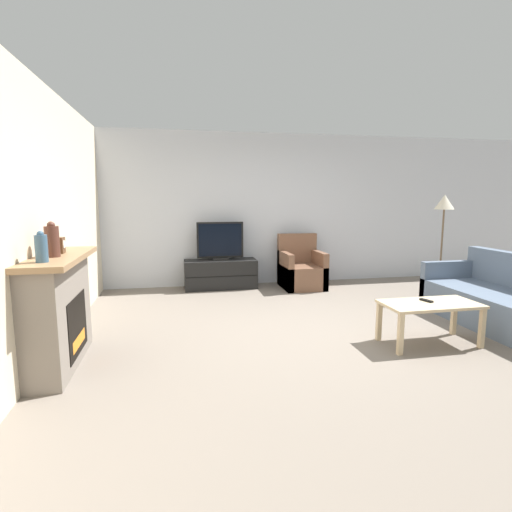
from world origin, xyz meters
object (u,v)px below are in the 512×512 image
(mantel_clock, at_px, (60,245))
(tv, at_px, (220,242))
(armchair, at_px, (301,270))
(mantel_vase_left, at_px, (41,248))
(mantel_vase_centre_left, at_px, (52,241))
(tv_stand, at_px, (221,274))
(floor_lamp, at_px, (444,211))
(fireplace, at_px, (59,310))
(remote, at_px, (426,300))
(coffee_table, at_px, (430,309))

(mantel_clock, height_order, tv, mantel_clock)
(tv, bearing_deg, armchair, -8.35)
(mantel_vase_left, xyz_separation_m, armchair, (3.21, 3.12, -0.87))
(mantel_vase_centre_left, xyz_separation_m, tv_stand, (1.82, 3.03, -0.94))
(mantel_vase_centre_left, xyz_separation_m, mantel_clock, (0.00, 0.23, -0.07))
(tv_stand, distance_m, floor_lamp, 3.72)
(mantel_clock, bearing_deg, mantel_vase_left, -90.08)
(mantel_vase_centre_left, distance_m, armchair, 4.37)
(fireplace, bearing_deg, mantel_vase_centre_left, -80.56)
(tv_stand, bearing_deg, remote, -58.35)
(fireplace, height_order, coffee_table, fireplace)
(tv, bearing_deg, coffee_table, -58.70)
(tv_stand, relative_size, remote, 8.00)
(mantel_clock, height_order, floor_lamp, floor_lamp)
(coffee_table, height_order, floor_lamp, floor_lamp)
(mantel_clock, bearing_deg, remote, -4.14)
(mantel_vase_centre_left, xyz_separation_m, armchair, (3.21, 2.82, -0.90))
(mantel_vase_left, height_order, tv_stand, mantel_vase_left)
(fireplace, xyz_separation_m, mantel_vase_left, (0.02, -0.40, 0.63))
(mantel_vase_left, relative_size, floor_lamp, 0.16)
(armchair, distance_m, floor_lamp, 2.45)
(tv_stand, bearing_deg, coffee_table, -58.72)
(coffee_table, relative_size, floor_lamp, 0.63)
(mantel_vase_centre_left, distance_m, mantel_clock, 0.24)
(mantel_vase_centre_left, relative_size, floor_lamp, 0.19)
(mantel_vase_left, relative_size, remote, 1.66)
(coffee_table, distance_m, remote, 0.10)
(mantel_clock, xyz_separation_m, remote, (3.70, -0.27, -0.66))
(mantel_vase_centre_left, height_order, tv, mantel_vase_centre_left)
(armchair, bearing_deg, floor_lamp, -32.91)
(mantel_vase_centre_left, bearing_deg, remote, -0.53)
(mantel_vase_centre_left, height_order, tv_stand, mantel_vase_centre_left)
(mantel_vase_left, bearing_deg, mantel_clock, 89.92)
(mantel_vase_left, relative_size, coffee_table, 0.25)
(fireplace, relative_size, mantel_vase_left, 5.19)
(fireplace, xyz_separation_m, coffee_table, (3.73, -0.19, -0.14))
(fireplace, bearing_deg, armchair, 40.10)
(mantel_vase_centre_left, bearing_deg, mantel_clock, 89.81)
(mantel_vase_left, xyz_separation_m, mantel_clock, (0.00, 0.53, -0.04))
(mantel_vase_centre_left, distance_m, coffee_table, 3.80)
(tv, distance_m, remote, 3.61)
(mantel_vase_left, relative_size, tv_stand, 0.21)
(mantel_vase_left, distance_m, floor_lamp, 5.42)
(armchair, relative_size, floor_lamp, 0.57)
(coffee_table, xyz_separation_m, remote, (-0.01, 0.06, 0.07))
(mantel_vase_centre_left, bearing_deg, mantel_vase_left, -90.00)
(tv, xyz_separation_m, coffee_table, (1.90, -3.12, -0.41))
(mantel_vase_centre_left, relative_size, tv, 0.39)
(mantel_vase_left, relative_size, mantel_vase_centre_left, 0.82)
(mantel_clock, distance_m, remote, 3.77)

